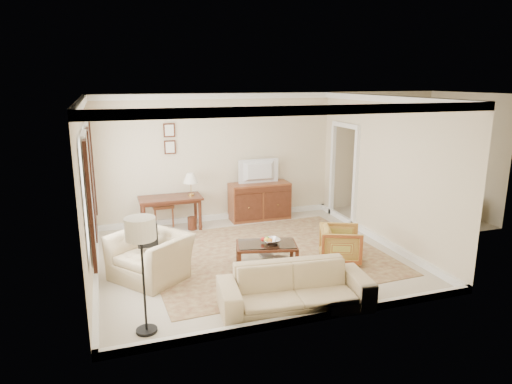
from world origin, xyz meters
TOP-DOWN VIEW (x-y plane):
  - room_shell at (0.00, 0.00)m, footprint 5.51×5.01m
  - annex_bedroom at (4.49, 1.15)m, footprint 3.00×2.70m
  - window_front at (-2.70, -0.70)m, footprint 0.12×1.56m
  - window_rear at (-2.70, 0.90)m, footprint 0.12×1.56m
  - doorway at (2.71, 1.50)m, footprint 0.10×1.12m
  - rug at (0.30, 0.00)m, footprint 4.37×3.79m
  - writing_desk at (-1.16, 2.07)m, footprint 1.34×0.67m
  - desk_chair at (-1.28, 2.42)m, footprint 0.50×0.50m
  - desk_lamp at (-0.70, 2.07)m, footprint 0.32×0.32m
  - framed_prints at (-1.06, 2.47)m, footprint 0.25×0.04m
  - sideboard at (0.93, 2.20)m, footprint 1.40×0.54m
  - tv at (0.93, 2.18)m, footprint 0.91×0.52m
  - coffee_table at (0.11, -0.53)m, footprint 1.15×0.83m
  - fruit_bowl at (0.20, -0.54)m, footprint 0.42×0.42m
  - book_a at (0.05, -0.40)m, footprint 0.28×0.04m
  - book_b at (0.23, -0.58)m, footprint 0.25×0.18m
  - striped_armchair at (1.45, -0.73)m, footprint 0.88×0.90m
  - club_armchair at (-1.84, -0.34)m, footprint 1.30×1.37m
  - backpack at (-1.86, -0.24)m, footprint 0.37×0.39m
  - sofa at (-0.01, -2.05)m, footprint 2.21×0.85m
  - floor_lamp at (-2.08, -2.02)m, footprint 0.38×0.38m

SIDE VIEW (x-z plane):
  - rug at x=0.30m, z-range 0.00..0.01m
  - book_b at x=0.23m, z-range -0.02..0.36m
  - book_a at x=0.05m, z-range -0.02..0.36m
  - coffee_table at x=0.11m, z-range 0.11..0.55m
  - annex_bedroom at x=4.49m, z-range -1.11..1.79m
  - striped_armchair at x=1.45m, z-range 0.00..0.72m
  - sofa at x=-0.01m, z-range 0.00..0.84m
  - sideboard at x=0.93m, z-range 0.00..0.86m
  - fruit_bowl at x=0.20m, z-range 0.44..0.54m
  - club_armchair at x=-1.84m, z-range 0.00..1.00m
  - desk_chair at x=-1.28m, z-range 0.00..1.05m
  - writing_desk at x=-1.16m, z-range 0.25..0.99m
  - backpack at x=-1.86m, z-range 0.55..0.95m
  - desk_lamp at x=-0.70m, z-range 0.73..1.23m
  - doorway at x=2.71m, z-range -0.05..2.20m
  - floor_lamp at x=-2.08m, z-range 0.52..2.07m
  - tv at x=0.93m, z-range 1.25..1.37m
  - window_front at x=-2.70m, z-range 0.65..2.45m
  - window_rear at x=-2.70m, z-range 0.65..2.45m
  - framed_prints at x=-1.06m, z-range 1.60..2.28m
  - room_shell at x=0.00m, z-range 1.02..3.93m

